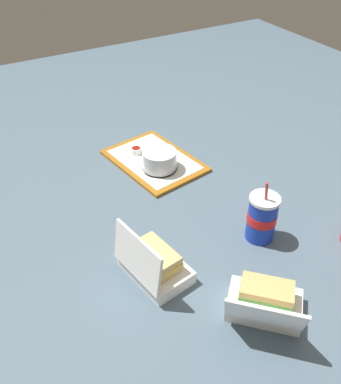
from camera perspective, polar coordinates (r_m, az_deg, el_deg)
name	(u,v)px	position (r m, az deg, el deg)	size (l,w,h in m)	color
ground_plane	(185,208)	(1.42, 1.93, -2.16)	(3.20, 3.20, 0.00)	#4C6070
food_tray	(154,161)	(1.64, -2.19, 4.20)	(0.41, 0.31, 0.01)	#A56619
cake_container	(159,161)	(1.57, -1.48, 4.22)	(0.13, 0.13, 0.07)	black
ketchup_cup	(137,150)	(1.67, -4.53, 5.57)	(0.04, 0.04, 0.02)	white
napkin_stack	(149,164)	(1.61, -2.94, 3.78)	(0.10, 0.10, 0.00)	white
plastic_fork	(153,146)	(1.72, -2.32, 6.18)	(0.11, 0.01, 0.01)	white
clamshell_sandwich_back	(265,302)	(1.12, 12.47, -14.15)	(0.26, 0.26, 0.15)	white
clamshell_sandwich_corner	(154,264)	(1.18, -2.21, -9.56)	(0.21, 0.17, 0.17)	white
soda_cup_left	(262,217)	(1.30, 12.09, -3.34)	(0.09, 0.09, 0.21)	#1938B7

